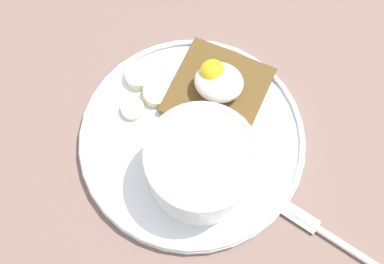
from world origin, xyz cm
name	(u,v)px	position (x,y,z in cm)	size (l,w,h in cm)	color
ground_plane	(192,145)	(0.00, 0.00, 1.00)	(120.00, 120.00, 2.00)	#765C54
plate	(192,139)	(0.00, 0.00, 2.80)	(25.18, 25.18, 1.60)	white
oatmeal_bowl	(201,165)	(1.89, -3.74, 6.19)	(11.61, 11.61, 6.48)	white
toast_slice	(218,91)	(1.55, 6.12, 3.65)	(12.05, 12.05, 1.14)	brown
poached_egg	(218,80)	(1.36, 6.23, 6.00)	(5.49, 4.75, 4.07)	white
banana_slice_front	(132,109)	(-7.33, 1.72, 3.48)	(3.42, 3.38, 1.07)	beige
banana_slice_left	(156,94)	(-5.21, 4.10, 3.65)	(3.83, 3.74, 1.49)	beige
banana_slice_back	(140,75)	(-7.62, 5.92, 3.63)	(4.47, 4.48, 1.31)	#EFE9BA
knife	(318,229)	(15.20, -6.46, 2.40)	(13.70, 6.10, 0.80)	silver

